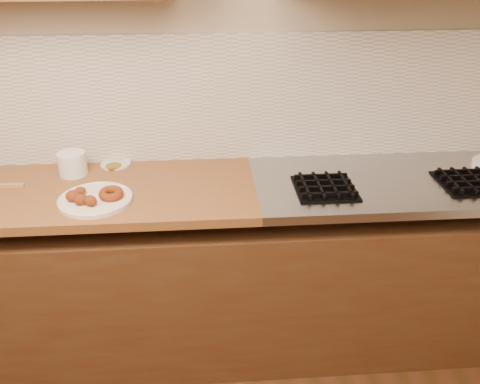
{
  "coord_description": "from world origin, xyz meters",
  "views": [
    {
      "loc": [
        0.28,
        -0.33,
        1.9
      ],
      "look_at": [
        0.42,
        1.55,
        0.93
      ],
      "focal_mm": 38.0,
      "sensor_mm": 36.0,
      "label": 1
    }
  ],
  "objects": [
    {
      "name": "wall_back",
      "position": [
        0.0,
        2.0,
        1.35
      ],
      "size": [
        4.0,
        0.02,
        2.7
      ],
      "primitive_type": "cube",
      "color": "tan",
      "rests_on": "ground"
    },
    {
      "name": "base_cabinet",
      "position": [
        0.0,
        1.69,
        0.39
      ],
      "size": [
        3.6,
        0.6,
        0.77
      ],
      "primitive_type": "cube",
      "color": "#4C331C",
      "rests_on": "floor"
    },
    {
      "name": "stovetop",
      "position": [
        1.15,
        1.69,
        0.88
      ],
      "size": [
        1.3,
        0.62,
        0.04
      ],
      "primitive_type": "cube",
      "color": "#9EA0A5",
      "rests_on": "base_cabinet"
    },
    {
      "name": "backsplash",
      "position": [
        0.0,
        1.99,
        1.2
      ],
      "size": [
        3.6,
        0.02,
        0.6
      ],
      "primitive_type": "cube",
      "color": "beige",
      "rests_on": "wall_back"
    },
    {
      "name": "burner_grates",
      "position": [
        1.13,
        1.61,
        0.91
      ],
      "size": [
        0.91,
        0.26,
        0.03
      ],
      "color": "black",
      "rests_on": "stovetop"
    },
    {
      "name": "donut_plate",
      "position": [
        -0.18,
        1.57,
        0.91
      ],
      "size": [
        0.3,
        0.3,
        0.02
      ],
      "primitive_type": "cylinder",
      "color": "white",
      "rests_on": "butcher_block"
    },
    {
      "name": "ring_donut",
      "position": [
        -0.11,
        1.57,
        0.94
      ],
      "size": [
        0.13,
        0.14,
        0.05
      ],
      "primitive_type": "torus",
      "rotation": [
        0.1,
        0.0,
        0.39
      ],
      "color": "brown",
      "rests_on": "donut_plate"
    },
    {
      "name": "fried_dough_chunks",
      "position": [
        -0.23,
        1.54,
        0.94
      ],
      "size": [
        0.15,
        0.16,
        0.05
      ],
      "color": "brown",
      "rests_on": "donut_plate"
    },
    {
      "name": "plastic_tub",
      "position": [
        -0.32,
        1.85,
        0.95
      ],
      "size": [
        0.15,
        0.15,
        0.11
      ],
      "primitive_type": "cylinder",
      "rotation": [
        0.0,
        0.0,
        0.19
      ],
      "color": "white",
      "rests_on": "butcher_block"
    },
    {
      "name": "tub_lid",
      "position": [
        -0.14,
        1.94,
        0.9
      ],
      "size": [
        0.16,
        0.16,
        0.01
      ],
      "primitive_type": "cylinder",
      "rotation": [
        0.0,
        0.0,
        0.12
      ],
      "color": "silver",
      "rests_on": "butcher_block"
    },
    {
      "name": "brass_jar_lid",
      "position": [
        -0.15,
        1.91,
        0.91
      ],
      "size": [
        0.08,
        0.08,
        0.01
      ],
      "primitive_type": "cylinder",
      "rotation": [
        0.0,
        0.0,
        -0.09
      ],
      "color": "#A6872C",
      "rests_on": "butcher_block"
    },
    {
      "name": "wooden_utensil",
      "position": [
        -0.6,
        1.74,
        0.91
      ],
      "size": [
        0.18,
        0.03,
        0.01
      ],
      "primitive_type": "cube",
      "rotation": [
        0.0,
        0.0,
        -0.02
      ],
      "color": "#A67850",
      "rests_on": "butcher_block"
    }
  ]
}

